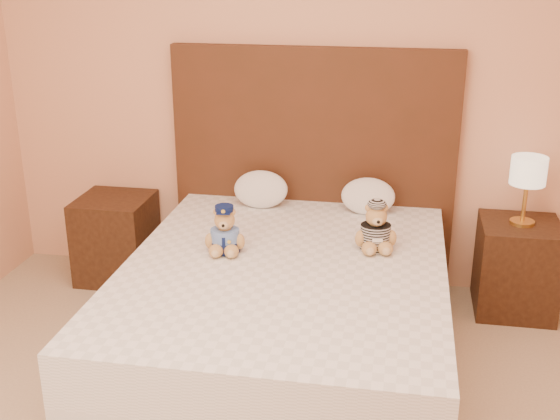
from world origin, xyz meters
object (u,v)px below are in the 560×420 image
object	(u,v)px
teddy_prisoner	(376,227)
pillow_left	(261,188)
nightstand_left	(116,238)
nightstand_right	(516,267)
teddy_police	(225,229)
pillow_right	(368,195)
bed	(284,313)
lamp	(528,174)

from	to	relation	value
teddy_prisoner	pillow_left	distance (m)	0.92
nightstand_left	nightstand_right	distance (m)	2.50
teddy_police	pillow_right	distance (m)	1.00
bed	teddy_police	bearing A→B (deg)	162.68
lamp	teddy_prisoner	xyz separation A→B (m)	(-0.82, -0.52, -0.17)
lamp	pillow_left	world-z (taller)	lamp
nightstand_left	nightstand_right	world-z (taller)	same
bed	teddy_prisoner	bearing A→B (deg)	32.34
nightstand_left	pillow_right	bearing A→B (deg)	1.07
nightstand_right	teddy_prisoner	world-z (taller)	teddy_prisoner
lamp	nightstand_left	bearing A→B (deg)	180.00
nightstand_left	lamp	distance (m)	2.56
lamp	pillow_left	distance (m)	1.55
bed	teddy_police	size ratio (longest dim) A/B	7.93
bed	nightstand_right	bearing A→B (deg)	32.62
bed	nightstand_right	distance (m)	1.48
nightstand_left	pillow_left	size ratio (longest dim) A/B	1.65
nightstand_left	teddy_police	xyz separation A→B (m)	(0.92, -0.70, 0.40)
nightstand_right	lamp	distance (m)	0.57
bed	nightstand_left	world-z (taller)	same
pillow_left	pillow_right	world-z (taller)	pillow_left
lamp	pillow_right	distance (m)	0.91
bed	teddy_prisoner	world-z (taller)	teddy_prisoner
nightstand_left	teddy_prisoner	bearing A→B (deg)	-17.30
teddy_police	pillow_right	world-z (taller)	teddy_police
bed	nightstand_right	xyz separation A→B (m)	(1.25, 0.80, -0.00)
nightstand_left	pillow_right	world-z (taller)	pillow_right
nightstand_left	pillow_left	world-z (taller)	pillow_left
bed	nightstand_right	world-z (taller)	same
pillow_right	teddy_prisoner	bearing A→B (deg)	-82.38
nightstand_left	pillow_left	distance (m)	1.03
lamp	teddy_police	distance (m)	1.74
teddy_prisoner	pillow_right	world-z (taller)	teddy_prisoner
bed	pillow_right	size ratio (longest dim) A/B	6.25
teddy_police	teddy_prisoner	xyz separation A→B (m)	(0.77, 0.17, 0.00)
pillow_left	pillow_right	xyz separation A→B (m)	(0.65, 0.00, -0.00)
bed	teddy_prisoner	distance (m)	0.65
nightstand_left	pillow_right	distance (m)	1.66
pillow_right	nightstand_right	bearing A→B (deg)	-1.93
bed	teddy_prisoner	size ratio (longest dim) A/B	7.79
nightstand_left	teddy_prisoner	size ratio (longest dim) A/B	2.14
nightstand_right	teddy_prisoner	bearing A→B (deg)	-147.23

